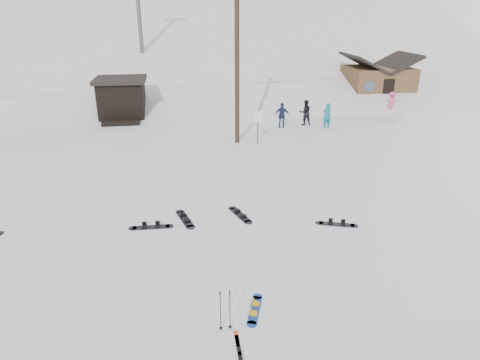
{
  "coord_description": "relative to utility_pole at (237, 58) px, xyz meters",
  "views": [
    {
      "loc": [
        -1.33,
        -9.23,
        7.18
      ],
      "look_at": [
        0.79,
        4.86,
        1.4
      ],
      "focal_mm": 32.0,
      "sensor_mm": 36.0,
      "label": 1
    }
  ],
  "objects": [
    {
      "name": "ski_slope",
      "position": [
        -2.0,
        41.0,
        -16.68
      ],
      "size": [
        60.0,
        85.24,
        65.97
      ],
      "primitive_type": "cube",
      "rotation": [
        0.31,
        0.0,
        0.0
      ],
      "color": "silver",
      "rests_on": "ground"
    },
    {
      "name": "board_scatter_d",
      "position": [
        2.07,
        -10.42,
        -4.65
      ],
      "size": [
        1.43,
        0.67,
        0.1
      ],
      "rotation": [
        0.0,
        0.0,
        -0.33
      ],
      "color": "black",
      "rests_on": "ground"
    },
    {
      "name": "skier_dark",
      "position": [
        4.94,
        3.24,
        -3.86
      ],
      "size": [
        0.81,
        0.63,
        1.63
      ],
      "primitive_type": "imported",
      "rotation": [
        0.0,
        0.0,
        3.12
      ],
      "color": "black",
      "rests_on": "ground"
    },
    {
      "name": "hero_snowboard",
      "position": [
        -1.64,
        -14.53,
        -4.66
      ],
      "size": [
        0.59,
        1.28,
        0.09
      ],
      "rotation": [
        0.0,
        0.0,
        1.25
      ],
      "color": "navy",
      "rests_on": "ground"
    },
    {
      "name": "treeline_right",
      "position": [
        34.0,
        28.0,
        -4.68
      ],
      "size": [
        20.0,
        60.0,
        10.0
      ],
      "primitive_type": null,
      "color": "black",
      "rests_on": "ground"
    },
    {
      "name": "board_scatter_f",
      "position": [
        -1.21,
        -9.17,
        -4.65
      ],
      "size": [
        0.72,
        1.53,
        0.11
      ],
      "rotation": [
        0.0,
        0.0,
        1.9
      ],
      "color": "black",
      "rests_on": "ground"
    },
    {
      "name": "ski_poles",
      "position": [
        -2.46,
        -15.11,
        -4.11
      ],
      "size": [
        0.3,
        0.08,
        1.11
      ],
      "color": "black",
      "rests_on": "ground"
    },
    {
      "name": "board_scatter_b",
      "position": [
        -3.25,
        -9.21,
        -4.65
      ],
      "size": [
        0.66,
        1.6,
        0.12
      ],
      "rotation": [
        0.0,
        0.0,
        1.84
      ],
      "color": "black",
      "rests_on": "ground"
    },
    {
      "name": "skier_teal",
      "position": [
        6.08,
        2.29,
        -3.88
      ],
      "size": [
        0.65,
        0.5,
        1.61
      ],
      "primitive_type": "imported",
      "rotation": [
        0.0,
        0.0,
        3.36
      ],
      "color": "#0C6E7A",
      "rests_on": "ground"
    },
    {
      "name": "ground",
      "position": [
        -2.0,
        -14.0,
        -4.68
      ],
      "size": [
        200.0,
        200.0,
        0.0
      ],
      "primitive_type": "plane",
      "color": "white",
      "rests_on": "ground"
    },
    {
      "name": "ridge_right",
      "position": [
        36.0,
        36.0,
        -15.68
      ],
      "size": [
        45.66,
        93.98,
        54.59
      ],
      "primitive_type": "cube",
      "rotation": [
        0.21,
        -0.05,
        -0.12
      ],
      "color": "white",
      "rests_on": "ground"
    },
    {
      "name": "skier_pink",
      "position": [
        12.21,
        5.81,
        -3.94
      ],
      "size": [
        1.1,
        1.0,
        1.49
      ],
      "primitive_type": "imported",
      "rotation": [
        0.0,
        0.0,
        3.75
      ],
      "color": "#D64B82",
      "rests_on": "ground"
    },
    {
      "name": "utility_pole",
      "position": [
        0.0,
        0.0,
        0.0
      ],
      "size": [
        2.0,
        0.26,
        9.0
      ],
      "color": "#3A2819",
      "rests_on": "ground"
    },
    {
      "name": "lift_hut",
      "position": [
        -7.0,
        6.94,
        -3.32
      ],
      "size": [
        3.4,
        4.1,
        2.75
      ],
      "color": "black",
      "rests_on": "ground"
    },
    {
      "name": "trail_sign",
      "position": [
        1.1,
        -0.42,
        -3.41
      ],
      "size": [
        0.5,
        0.09,
        1.85
      ],
      "color": "#595B60",
      "rests_on": "ground"
    },
    {
      "name": "hero_skis",
      "position": [
        -2.25,
        -16.01,
        -4.66
      ],
      "size": [
        0.11,
        1.59,
        0.08
      ],
      "rotation": [
        0.0,
        0.0,
        -0.01
      ],
      "color": "#CF4015",
      "rests_on": "ground"
    },
    {
      "name": "board_scatter_a",
      "position": [
        -4.45,
        -9.65,
        -4.65
      ],
      "size": [
        1.56,
        0.32,
        0.11
      ],
      "rotation": [
        0.0,
        0.0,
        -0.02
      ],
      "color": "black",
      "rests_on": "ground"
    },
    {
      "name": "skier_navy",
      "position": [
        3.28,
        2.75,
        -3.88
      ],
      "size": [
        1.01,
        0.62,
        1.6
      ],
      "primitive_type": "imported",
      "rotation": [
        0.0,
        0.0,
        2.88
      ],
      "color": "#1C2647",
      "rests_on": "ground"
    },
    {
      "name": "treeline_crest",
      "position": [
        -2.0,
        72.0,
        -4.68
      ],
      "size": [
        50.0,
        6.0,
        10.0
      ],
      "primitive_type": null,
      "color": "black",
      "rests_on": "ski_slope"
    },
    {
      "name": "cabin",
      "position": [
        13.0,
        10.0,
        -3.2
      ],
      "size": [
        5.39,
        4.4,
        3.77
      ],
      "color": "brown",
      "rests_on": "ground"
    }
  ]
}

